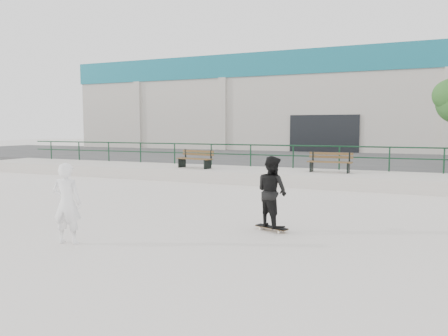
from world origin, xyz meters
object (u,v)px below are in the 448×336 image
at_px(bench_left, 195,159).
at_px(standing_skater, 272,192).
at_px(bench_right, 330,162).
at_px(skateboard, 272,228).
at_px(seated_skater, 67,203).

distance_m(bench_left, standing_skater, 10.02).
relative_size(bench_right, standing_skater, 1.11).
distance_m(bench_right, standing_skater, 8.53).
height_order(skateboard, seated_skater, seated_skater).
relative_size(standing_skater, seated_skater, 0.98).
bearing_deg(bench_right, bench_left, -174.36).
xyz_separation_m(bench_right, seated_skater, (-3.32, -11.14, -0.09)).
xyz_separation_m(bench_left, skateboard, (5.95, -8.06, -0.82)).
bearing_deg(bench_right, seated_skater, -105.52).
height_order(skateboard, standing_skater, standing_skater).
height_order(bench_left, seated_skater, seated_skater).
bearing_deg(skateboard, bench_right, 110.02).
height_order(bench_left, bench_right, bench_right).
bearing_deg(seated_skater, skateboard, -156.14).
height_order(bench_left, standing_skater, standing_skater).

